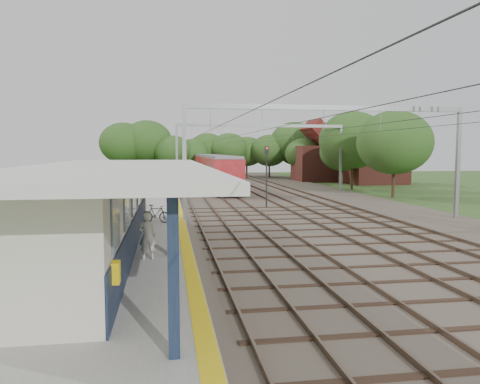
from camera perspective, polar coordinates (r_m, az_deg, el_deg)
ground at (r=13.92m, az=17.61°, el=-13.29°), size 160.00×160.00×0.00m
ballast_bed at (r=43.18m, az=4.53°, el=-0.63°), size 18.00×90.00×0.10m
platform at (r=26.17m, az=-12.12°, el=-4.17°), size 5.00×52.00×0.35m
yellow_stripe at (r=26.11m, az=-7.18°, el=-3.72°), size 0.45×52.00×0.01m
station_building at (r=19.15m, az=-17.51°, el=-2.01°), size 3.41×18.00×3.40m
canopy at (r=17.89m, az=-14.61°, el=2.72°), size 6.40×20.00×3.44m
rail_tracks at (r=42.66m, az=1.26°, el=-0.52°), size 11.80×88.00×0.15m
catenary_system at (r=38.26m, az=5.33°, el=6.82°), size 17.22×88.00×7.00m
tree_band at (r=69.61m, az=-0.78°, el=5.56°), size 31.72×30.88×8.82m
house_near at (r=63.80m, az=16.16°, el=3.67°), size 7.00×6.12×7.89m
house_far at (r=67.49m, az=10.15°, el=4.06°), size 8.00×6.12×8.66m
person at (r=17.53m, az=-11.22°, el=-5.24°), size 0.65×0.44×1.74m
bicycle at (r=26.21m, az=-10.23°, el=-2.64°), size 1.71×1.02×0.99m
train at (r=58.68m, az=-3.53°, el=2.86°), size 2.83×35.17×3.72m
signal_post at (r=34.88m, az=3.26°, el=2.88°), size 0.36×0.31×4.65m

